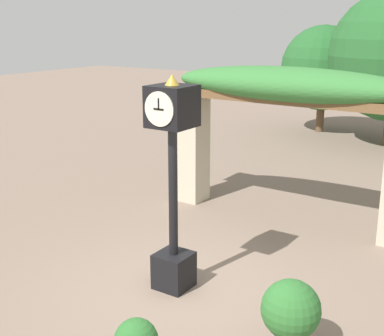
{
  "coord_description": "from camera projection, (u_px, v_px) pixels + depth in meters",
  "views": [
    {
      "loc": [
        4.22,
        -6.01,
        3.99
      ],
      "look_at": [
        -0.17,
        0.54,
        1.79
      ],
      "focal_mm": 50.0,
      "sensor_mm": 36.0,
      "label": 1
    }
  ],
  "objects": [
    {
      "name": "potted_plant_near_left",
      "position": [
        291.0,
        313.0,
        6.5
      ],
      "size": [
        0.74,
        0.74,
        0.96
      ],
      "color": "gray",
      "rests_on": "ground"
    },
    {
      "name": "pedestal_clock",
      "position": [
        173.0,
        176.0,
        7.79
      ],
      "size": [
        0.59,
        0.64,
        3.26
      ],
      "color": "black",
      "rests_on": "ground"
    },
    {
      "name": "ground_plane",
      "position": [
        182.0,
        291.0,
        8.14
      ],
      "size": [
        60.0,
        60.0,
        0.0
      ],
      "primitive_type": "plane",
      "color": "#7F6B5B"
    },
    {
      "name": "pergola",
      "position": [
        288.0,
        108.0,
        10.46
      ],
      "size": [
        5.76,
        1.2,
        3.12
      ],
      "color": "#BCB299",
      "rests_on": "ground"
    }
  ]
}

